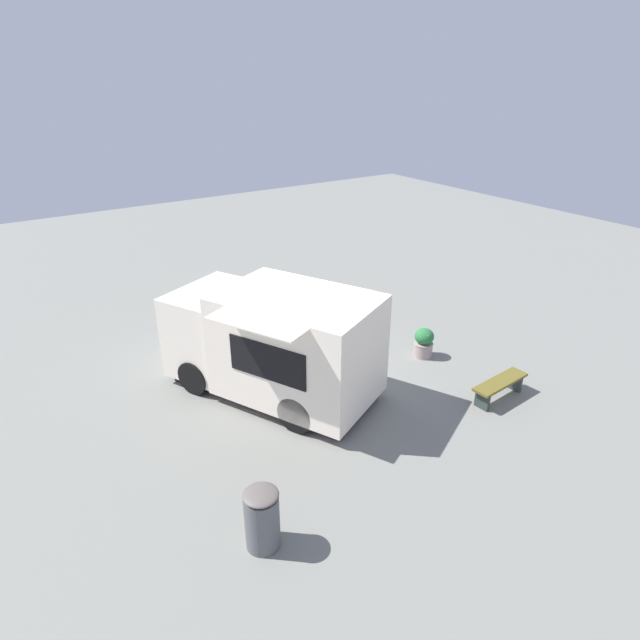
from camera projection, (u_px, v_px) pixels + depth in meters
ground_plane at (308, 378)px, 12.59m from camera, size 40.00×40.00×0.00m
food_truck at (274, 345)px, 11.57m from camera, size 3.94×5.15×2.48m
person_customer at (330, 300)px, 15.98m from camera, size 0.73×0.73×0.89m
planter_flowering_near at (237, 308)px, 15.30m from camera, size 0.52×0.52×0.77m
planter_flowering_far at (424, 342)px, 13.39m from camera, size 0.49×0.49×0.77m
planter_flowering_side at (277, 306)px, 15.58m from camera, size 0.50×0.50×0.70m
plaza_bench at (500, 385)px, 11.65m from camera, size 1.52×0.50×0.46m
trash_bin at (262, 518)px, 7.94m from camera, size 0.55×0.55×1.06m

